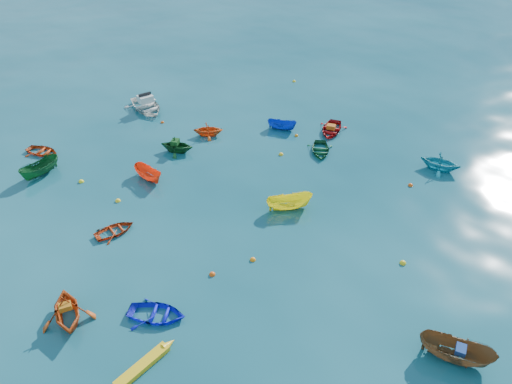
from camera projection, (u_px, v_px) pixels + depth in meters
ground at (307, 235)px, 30.29m from camera, size 160.00×160.00×0.00m
dinghy_blue_sw at (157, 317)px, 25.10m from camera, size 3.55×3.61×0.61m
sampan_brown_mid at (453, 359)px, 23.05m from camera, size 2.66×3.59×1.31m
dinghy_orange_w at (69, 320)px, 24.93m from camera, size 3.32×3.62×1.60m
sampan_yellow_mid at (289, 209)px, 32.41m from camera, size 3.21×2.48×1.18m
dinghy_green_e at (320, 152)px, 38.25m from camera, size 3.38×3.42×0.58m
dinghy_cyan_se at (439, 169)px, 36.24m from camera, size 3.34×3.54×1.47m
dinghy_red_nw at (115, 232)px, 30.47m from camera, size 2.57×1.91×0.51m
sampan_orange_n at (149, 179)px, 35.20m from camera, size 1.38×2.86×1.06m
dinghy_green_n at (177, 152)px, 38.30m from camera, size 3.29×3.34×1.33m
dinghy_red_ne at (331, 132)px, 40.89m from camera, size 3.92×3.62×0.66m
sampan_blue_far at (282, 129)px, 41.24m from camera, size 2.17×2.53×0.95m
dinghy_red_far at (43, 153)px, 38.11m from camera, size 3.01×3.26×0.55m
dinghy_orange_far at (208, 135)px, 40.39m from camera, size 3.12×3.06×1.25m
sampan_green_far at (42, 175)px, 35.66m from camera, size 3.35×2.08×1.21m
kayak_yellow at (143, 368)px, 22.69m from camera, size 3.63×1.22×0.35m
motorboat_white at (147, 110)px, 44.19m from camera, size 3.36×4.52×1.50m
tarp_blue_a at (461, 350)px, 22.54m from camera, size 0.73×0.66×0.29m
tarp_orange_a at (65, 307)px, 24.42m from camera, size 0.68×0.58×0.29m
tarp_green_b at (175, 142)px, 37.83m from camera, size 0.88×0.85×0.34m
tarp_orange_b at (331, 127)px, 40.52m from camera, size 0.81×0.86×0.33m
buoy_or_a at (212, 275)px, 27.51m from camera, size 0.35×0.35×0.35m
buoy_ye_a at (403, 263)px, 28.24m from camera, size 0.37×0.37×0.37m
buoy_or_b at (410, 186)px, 34.55m from camera, size 0.34×0.34×0.34m
buoy_ye_b at (118, 201)px, 33.08m from camera, size 0.36×0.36×0.36m
buoy_or_c at (253, 260)px, 28.47m from camera, size 0.34×0.34×0.34m
buoy_ye_c at (281, 155)px, 37.92m from camera, size 0.35×0.35×0.35m
buoy_or_d at (296, 136)px, 40.31m from camera, size 0.31×0.31×0.31m
buoy_ye_d at (81, 182)px, 34.92m from camera, size 0.37×0.37×0.37m
buoy_or_e at (162, 123)px, 42.18m from camera, size 0.30×0.30×0.30m
buoy_ye_e at (294, 82)px, 49.28m from camera, size 0.33×0.33×0.33m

